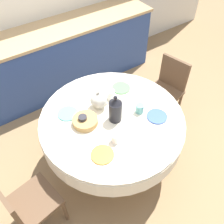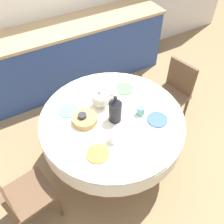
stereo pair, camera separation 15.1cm
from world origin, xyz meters
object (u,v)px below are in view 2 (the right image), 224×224
at_px(teapot, 100,99).
at_px(chair_right, 20,196).
at_px(chair_left, 173,91).
at_px(coffee_carafe, 115,110).

bearing_deg(teapot, chair_right, -159.48).
height_order(chair_left, coffee_carafe, coffee_carafe).
bearing_deg(coffee_carafe, chair_left, 15.04).
relative_size(chair_left, coffee_carafe, 2.75).
relative_size(chair_right, coffee_carafe, 2.75).
distance_m(chair_right, teapot, 1.15).
distance_m(chair_left, coffee_carafe, 1.13).
distance_m(chair_left, chair_right, 2.11).
relative_size(chair_right, teapot, 3.58).
distance_m(coffee_carafe, teapot, 0.24).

